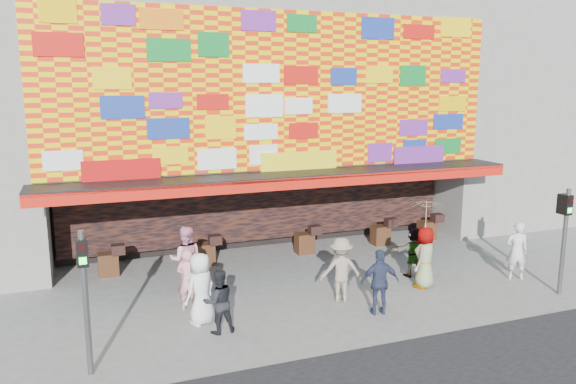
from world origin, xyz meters
name	(u,v)px	position (x,y,z in m)	size (l,w,h in m)	color
ground	(335,305)	(0.00, 0.00, 0.00)	(90.00, 90.00, 0.00)	slate
shop_building	(245,98)	(0.00, 8.18, 5.23)	(15.20, 9.40, 10.00)	gray
neighbor_right	(519,79)	(13.00, 8.00, 6.00)	(11.00, 8.00, 12.00)	gray
signal_left	(85,287)	(-6.20, -1.50, 1.86)	(0.22, 0.20, 3.00)	#59595B
signal_right	(565,230)	(6.20, -1.50, 1.86)	(0.22, 0.20, 3.00)	#59595B
ped_a	(201,289)	(-3.57, 0.12, 0.89)	(0.87, 0.57, 1.78)	white
ped_b	(188,280)	(-3.71, 1.07, 0.81)	(0.59, 0.39, 1.63)	pink
ped_c	(219,301)	(-3.29, -0.54, 0.77)	(0.75, 0.58, 1.54)	black
ped_d	(341,270)	(0.26, 0.24, 0.88)	(1.13, 0.65, 1.75)	gray
ped_e	(380,282)	(0.80, -0.92, 0.85)	(0.99, 0.41, 1.70)	#2D3550
ped_f	(414,252)	(3.22, 1.23, 0.77)	(1.43, 0.45, 1.54)	gray
ped_g	(425,257)	(2.98, 0.33, 0.89)	(0.87, 0.57, 1.78)	gray
ped_h	(517,251)	(5.94, -0.08, 0.88)	(0.64, 0.42, 1.77)	silver
ped_i	(186,259)	(-3.52, 2.36, 0.95)	(0.92, 0.72, 1.90)	pink
parasol	(427,215)	(2.98, 0.33, 2.13)	(1.20, 1.21, 1.81)	beige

